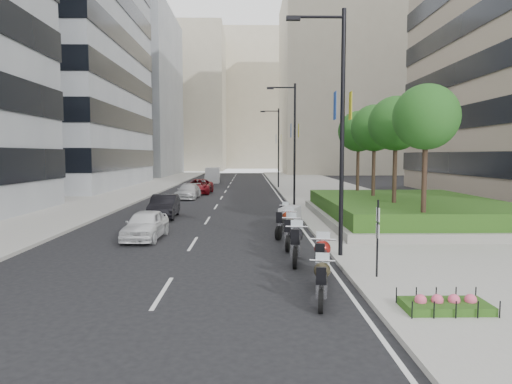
{
  "coord_description": "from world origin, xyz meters",
  "views": [
    {
      "loc": [
        0.91,
        -15.51,
        3.85
      ],
      "look_at": [
        1.28,
        6.96,
        2.0
      ],
      "focal_mm": 32.0,
      "sensor_mm": 36.0,
      "label": 1
    }
  ],
  "objects_px": {
    "motorcycle_6": "(284,214)",
    "motorcycle_2": "(296,244)",
    "delivery_van": "(213,176)",
    "motorcycle_1": "(322,259)",
    "car_a": "(146,225)",
    "motorcycle_0": "(322,282)",
    "lamp_post_1": "(293,138)",
    "lamp_post_0": "(338,121)",
    "motorcycle_5": "(290,218)",
    "car_d": "(199,186)",
    "lamp_post_2": "(277,144)",
    "motorcycle_4": "(285,224)",
    "car_b": "(164,206)",
    "parking_sign": "(378,234)",
    "motorcycle_3": "(290,232)",
    "car_c": "(188,191)"
  },
  "relations": [
    {
      "from": "car_c",
      "to": "motorcycle_1",
      "type": "bearing_deg",
      "value": -71.43
    },
    {
      "from": "lamp_post_0",
      "to": "motorcycle_5",
      "type": "relative_size",
      "value": 4.33
    },
    {
      "from": "parking_sign",
      "to": "motorcycle_1",
      "type": "height_order",
      "value": "parking_sign"
    },
    {
      "from": "parking_sign",
      "to": "car_d",
      "type": "relative_size",
      "value": 0.49
    },
    {
      "from": "lamp_post_1",
      "to": "delivery_van",
      "type": "distance_m",
      "value": 30.42
    },
    {
      "from": "lamp_post_1",
      "to": "lamp_post_2",
      "type": "height_order",
      "value": "same"
    },
    {
      "from": "motorcycle_1",
      "to": "delivery_van",
      "type": "distance_m",
      "value": 49.33
    },
    {
      "from": "motorcycle_6",
      "to": "car_d",
      "type": "distance_m",
      "value": 20.92
    },
    {
      "from": "car_b",
      "to": "delivery_van",
      "type": "relative_size",
      "value": 0.86
    },
    {
      "from": "lamp_post_0",
      "to": "car_b",
      "type": "height_order",
      "value": "lamp_post_0"
    },
    {
      "from": "motorcycle_0",
      "to": "car_d",
      "type": "relative_size",
      "value": 0.4
    },
    {
      "from": "motorcycle_1",
      "to": "car_a",
      "type": "bearing_deg",
      "value": 58.34
    },
    {
      "from": "lamp_post_0",
      "to": "motorcycle_5",
      "type": "bearing_deg",
      "value": 99.42
    },
    {
      "from": "motorcycle_0",
      "to": "motorcycle_3",
      "type": "distance_m",
      "value": 7.11
    },
    {
      "from": "motorcycle_6",
      "to": "car_a",
      "type": "relative_size",
      "value": 0.51
    },
    {
      "from": "motorcycle_4",
      "to": "motorcycle_5",
      "type": "relative_size",
      "value": 1.05
    },
    {
      "from": "motorcycle_4",
      "to": "car_d",
      "type": "bearing_deg",
      "value": 39.87
    },
    {
      "from": "lamp_post_1",
      "to": "lamp_post_2",
      "type": "xyz_separation_m",
      "value": [
        0.0,
        18.0,
        0.0
      ]
    },
    {
      "from": "motorcycle_4",
      "to": "motorcycle_5",
      "type": "bearing_deg",
      "value": 13.25
    },
    {
      "from": "motorcycle_0",
      "to": "motorcycle_6",
      "type": "relative_size",
      "value": 1.04
    },
    {
      "from": "lamp_post_0",
      "to": "car_a",
      "type": "distance_m",
      "value": 9.96
    },
    {
      "from": "car_a",
      "to": "lamp_post_2",
      "type": "bearing_deg",
      "value": 77.87
    },
    {
      "from": "motorcycle_3",
      "to": "motorcycle_0",
      "type": "bearing_deg",
      "value": -167.71
    },
    {
      "from": "motorcycle_4",
      "to": "motorcycle_6",
      "type": "relative_size",
      "value": 1.11
    },
    {
      "from": "motorcycle_0",
      "to": "motorcycle_4",
      "type": "height_order",
      "value": "motorcycle_4"
    },
    {
      "from": "car_b",
      "to": "car_c",
      "type": "distance_m",
      "value": 12.17
    },
    {
      "from": "delivery_van",
      "to": "car_d",
      "type": "bearing_deg",
      "value": -91.91
    },
    {
      "from": "motorcycle_3",
      "to": "motorcycle_4",
      "type": "xyz_separation_m",
      "value": [
        0.0,
        2.4,
        -0.01
      ]
    },
    {
      "from": "motorcycle_2",
      "to": "motorcycle_6",
      "type": "distance_m",
      "value": 9.14
    },
    {
      "from": "motorcycle_2",
      "to": "motorcycle_3",
      "type": "bearing_deg",
      "value": 7.84
    },
    {
      "from": "motorcycle_1",
      "to": "delivery_van",
      "type": "height_order",
      "value": "delivery_van"
    },
    {
      "from": "parking_sign",
      "to": "motorcycle_5",
      "type": "bearing_deg",
      "value": 100.33
    },
    {
      "from": "motorcycle_1",
      "to": "motorcycle_0",
      "type": "bearing_deg",
      "value": -175.91
    },
    {
      "from": "motorcycle_6",
      "to": "delivery_van",
      "type": "height_order",
      "value": "delivery_van"
    },
    {
      "from": "delivery_van",
      "to": "motorcycle_1",
      "type": "bearing_deg",
      "value": -83.69
    },
    {
      "from": "car_c",
      "to": "car_d",
      "type": "relative_size",
      "value": 0.86
    },
    {
      "from": "lamp_post_0",
      "to": "parking_sign",
      "type": "height_order",
      "value": "lamp_post_0"
    },
    {
      "from": "motorcycle_4",
      "to": "lamp_post_0",
      "type": "bearing_deg",
      "value": -137.18
    },
    {
      "from": "motorcycle_6",
      "to": "motorcycle_2",
      "type": "bearing_deg",
      "value": -168.26
    },
    {
      "from": "motorcycle_1",
      "to": "motorcycle_2",
      "type": "xyz_separation_m",
      "value": [
        -0.55,
        2.32,
        0.02
      ]
    },
    {
      "from": "motorcycle_0",
      "to": "car_a",
      "type": "relative_size",
      "value": 0.53
    },
    {
      "from": "lamp_post_2",
      "to": "motorcycle_1",
      "type": "distance_m",
      "value": 38.06
    },
    {
      "from": "motorcycle_3",
      "to": "parking_sign",
      "type": "bearing_deg",
      "value": -146.34
    },
    {
      "from": "lamp_post_1",
      "to": "delivery_van",
      "type": "height_order",
      "value": "lamp_post_1"
    },
    {
      "from": "lamp_post_1",
      "to": "parking_sign",
      "type": "distance_m",
      "value": 20.33
    },
    {
      "from": "motorcycle_0",
      "to": "motorcycle_3",
      "type": "bearing_deg",
      "value": 12.17
    },
    {
      "from": "lamp_post_2",
      "to": "car_d",
      "type": "distance_m",
      "value": 11.3
    },
    {
      "from": "motorcycle_3",
      "to": "motorcycle_5",
      "type": "xyz_separation_m",
      "value": [
        0.41,
        4.49,
        -0.05
      ]
    },
    {
      "from": "motorcycle_4",
      "to": "car_c",
      "type": "xyz_separation_m",
      "value": [
        -6.99,
        18.76,
        0.02
      ]
    },
    {
      "from": "motorcycle_2",
      "to": "car_d",
      "type": "height_order",
      "value": "car_d"
    }
  ]
}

